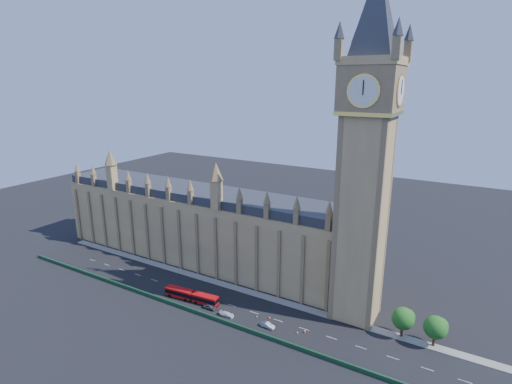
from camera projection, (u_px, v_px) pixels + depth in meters
The scene contains 15 objects.
ground at pixel (221, 302), 124.11m from camera, with size 400.00×400.00×0.00m, color black.
palace_westminster at pixel (199, 225), 150.80m from camera, with size 120.00×20.00×28.00m.
elizabeth_tower at pixel (368, 128), 102.79m from camera, with size 20.59×20.59×105.00m.
bridge_parapet at pixel (203, 314), 116.44m from camera, with size 160.00×0.60×1.20m, color #1E4C2D.
kerb_north at pixel (237, 288), 132.00m from camera, with size 160.00×3.00×0.16m, color gray.
tree_east_near at pixel (404, 318), 105.77m from camera, with size 6.00×6.00×8.50m.
tree_east_far at pixel (437, 327), 101.91m from camera, with size 6.00×6.00×8.50m.
red_bus at pixel (191, 296), 124.33m from camera, with size 18.53×4.35×3.12m.
car_grey at pixel (210, 307), 120.00m from camera, with size 1.70×4.21×1.44m, color #43464B.
car_silver at pixel (267, 325), 111.03m from camera, with size 1.51×4.33×1.43m, color #A4A7AC.
car_white at pixel (227, 314), 116.36m from camera, with size 1.81×4.44×1.29m, color white.
cone_a at pixel (257, 317), 115.71m from camera, with size 0.46×0.46×0.64m.
cone_b at pixel (297, 333), 108.24m from camera, with size 0.47×0.47×0.68m.
cone_c at pixel (270, 318), 115.18m from camera, with size 0.56×0.56×0.69m.
cone_d at pixel (305, 331), 108.80m from camera, with size 0.60×0.60×0.80m.
Camera 1 is at (64.80, -90.03, 66.24)m, focal length 28.00 mm.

